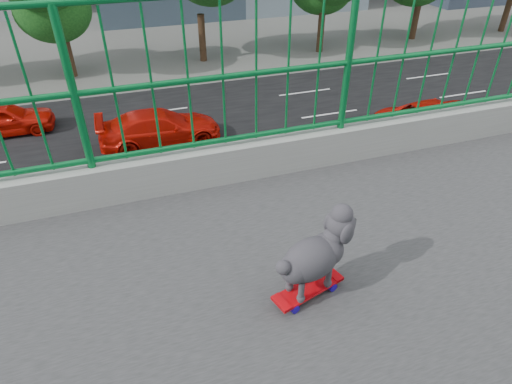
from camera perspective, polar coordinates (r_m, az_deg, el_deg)
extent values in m
cube|color=black|center=(17.11, -10.08, 2.60)|extent=(18.00, 90.00, 0.02)
cube|color=#2D2D2F|center=(3.16, 22.06, -12.06)|extent=(3.00, 24.00, 0.50)
cube|color=gray|center=(3.82, 10.82, 6.36)|extent=(0.20, 24.00, 0.30)
cylinder|color=#0C6F31|center=(3.55, 12.08, 16.35)|extent=(0.04, 24.00, 0.04)
cylinder|color=#0C6F31|center=(3.55, 12.08, 16.35)|extent=(0.06, 0.06, 1.10)
cylinder|color=black|center=(28.42, -23.50, 16.45)|extent=(0.44, 0.44, 2.73)
cylinder|color=black|center=(29.27, -7.11, 19.50)|extent=(0.44, 0.44, 2.87)
cylinder|color=black|center=(31.32, 8.53, 20.19)|extent=(0.44, 0.44, 2.66)
cylinder|color=black|center=(36.06, 20.33, 20.76)|extent=(0.44, 0.44, 3.01)
cylinder|color=black|center=(41.13, 30.12, 19.77)|extent=(0.44, 0.44, 2.77)
cube|color=red|center=(2.56, 6.89, -12.50)|extent=(0.25, 0.46, 0.01)
cube|color=#99999E|center=(2.51, 4.33, -14.16)|extent=(0.08, 0.05, 0.02)
cylinder|color=#1C07A9|center=(2.54, 3.50, -13.52)|extent=(0.04, 0.06, 0.05)
sphere|color=yellow|center=(2.54, 3.50, -13.52)|extent=(0.02, 0.02, 0.02)
cylinder|color=#1C07A9|center=(2.49, 5.16, -15.09)|extent=(0.04, 0.06, 0.05)
sphere|color=yellow|center=(2.49, 5.16, -15.09)|extent=(0.02, 0.02, 0.02)
cube|color=#99999E|center=(2.64, 9.24, -11.39)|extent=(0.08, 0.05, 0.02)
cylinder|color=#1C07A9|center=(2.68, 8.39, -10.83)|extent=(0.04, 0.06, 0.05)
sphere|color=yellow|center=(2.68, 8.39, -10.83)|extent=(0.02, 0.02, 0.02)
cylinder|color=#1C07A9|center=(2.62, 10.07, -12.24)|extent=(0.04, 0.06, 0.05)
sphere|color=yellow|center=(2.62, 10.07, -12.24)|extent=(0.02, 0.02, 0.02)
ellipsoid|color=#2A272C|center=(2.40, 7.26, -8.76)|extent=(0.32, 0.40, 0.24)
sphere|color=#2A272C|center=(2.41, 11.12, -4.15)|extent=(0.16, 0.16, 0.16)
sphere|color=black|center=(2.49, 12.80, -3.63)|extent=(0.03, 0.03, 0.03)
sphere|color=#2A272C|center=(2.27, 3.61, -9.89)|extent=(0.08, 0.08, 0.08)
cylinder|color=#2A272C|center=(2.58, 7.98, -9.62)|extent=(0.03, 0.03, 0.15)
cylinder|color=#2A272C|center=(2.53, 9.54, -10.91)|extent=(0.03, 0.03, 0.15)
cylinder|color=#2A272C|center=(2.48, 4.44, -11.53)|extent=(0.03, 0.03, 0.15)
cylinder|color=#2A272C|center=(2.43, 5.98, -12.93)|extent=(0.03, 0.03, 0.15)
imported|color=red|center=(20.82, 23.05, 8.75)|extent=(2.60, 5.64, 1.57)
imported|color=red|center=(19.02, -12.53, 8.24)|extent=(2.08, 5.11, 1.48)
imported|color=red|center=(22.47, -30.34, 8.32)|extent=(1.68, 4.17, 1.42)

